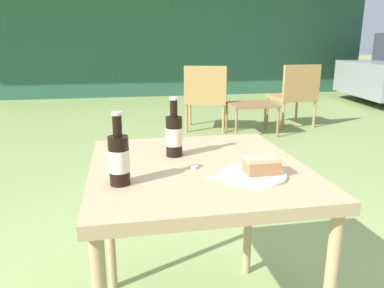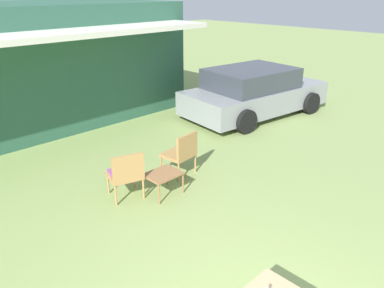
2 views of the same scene
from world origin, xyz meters
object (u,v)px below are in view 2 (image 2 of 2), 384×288
at_px(parked_car, 254,92).
at_px(garden_side_table, 163,176).
at_px(wicker_chair_cushioned, 126,173).
at_px(wicker_chair_plain, 182,152).

relative_size(parked_car, garden_side_table, 7.41).
relative_size(parked_car, wicker_chair_cushioned, 5.07).
bearing_deg(wicker_chair_cushioned, wicker_chair_plain, -164.61).
height_order(parked_car, wicker_chair_cushioned, parked_car).
height_order(wicker_chair_cushioned, garden_side_table, wicker_chair_cushioned).
distance_m(parked_car, wicker_chair_plain, 4.24).
distance_m(wicker_chair_plain, garden_side_table, 0.81).
bearing_deg(garden_side_table, wicker_chair_plain, 23.38).
xyz_separation_m(parked_car, garden_side_table, (-4.76, -1.66, -0.28)).
relative_size(wicker_chair_plain, garden_side_table, 1.46).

